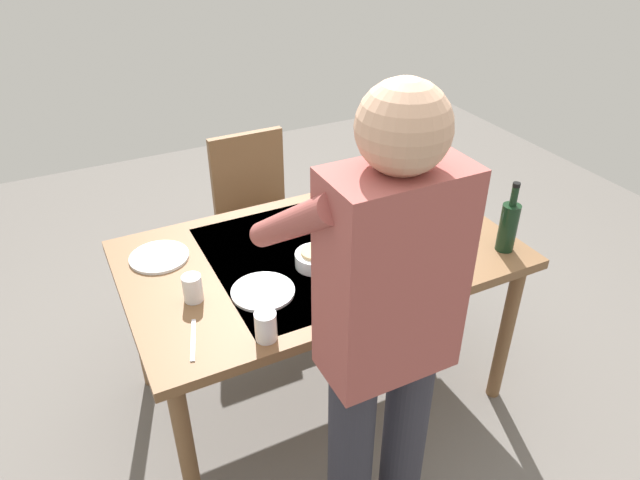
# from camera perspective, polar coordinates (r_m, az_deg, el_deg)

# --- Properties ---
(ground_plane) EXTENTS (6.00, 6.00, 0.00)m
(ground_plane) POSITION_cam_1_polar(r_m,az_deg,el_deg) (2.82, 0.00, -14.20)
(ground_plane) COLOR #66605B
(dining_table) EXTENTS (1.54, 0.92, 0.77)m
(dining_table) POSITION_cam_1_polar(r_m,az_deg,el_deg) (2.37, 0.00, -2.59)
(dining_table) COLOR brown
(dining_table) RESTS_ON ground_plane
(chair_near) EXTENTS (0.40, 0.40, 0.91)m
(chair_near) POSITION_cam_1_polar(r_m,az_deg,el_deg) (3.13, -6.26, 3.10)
(chair_near) COLOR #523019
(chair_near) RESTS_ON ground_plane
(person_server) EXTENTS (0.42, 0.61, 1.69)m
(person_server) POSITION_cam_1_polar(r_m,az_deg,el_deg) (1.64, 6.19, -9.29)
(person_server) COLOR #2D2D38
(person_server) RESTS_ON ground_plane
(wine_bottle) EXTENTS (0.07, 0.07, 0.30)m
(wine_bottle) POSITION_cam_1_polar(r_m,az_deg,el_deg) (2.39, 17.98, 1.37)
(wine_bottle) COLOR black
(wine_bottle) RESTS_ON dining_table
(wine_glass_left) EXTENTS (0.07, 0.07, 0.15)m
(wine_glass_left) POSITION_cam_1_polar(r_m,az_deg,el_deg) (2.42, 10.67, 2.75)
(wine_glass_left) COLOR white
(wine_glass_left) RESTS_ON dining_table
(wine_glass_right) EXTENTS (0.07, 0.07, 0.15)m
(wine_glass_right) POSITION_cam_1_polar(r_m,az_deg,el_deg) (2.46, 0.55, 3.86)
(wine_glass_right) COLOR white
(wine_glass_right) RESTS_ON dining_table
(water_cup_near_left) EXTENTS (0.07, 0.07, 0.10)m
(water_cup_near_left) POSITION_cam_1_polar(r_m,az_deg,el_deg) (2.09, -12.38, -4.63)
(water_cup_near_left) COLOR silver
(water_cup_near_left) RESTS_ON dining_table
(water_cup_near_right) EXTENTS (0.08, 0.08, 0.11)m
(water_cup_near_right) POSITION_cam_1_polar(r_m,az_deg,el_deg) (2.07, 2.46, -3.98)
(water_cup_near_right) COLOR silver
(water_cup_near_right) RESTS_ON dining_table
(water_cup_far_left) EXTENTS (0.07, 0.07, 0.10)m
(water_cup_far_left) POSITION_cam_1_polar(r_m,az_deg,el_deg) (1.89, -5.34, -8.40)
(water_cup_far_left) COLOR silver
(water_cup_far_left) RESTS_ON dining_table
(serving_bowl_pasta) EXTENTS (0.30, 0.30, 0.07)m
(serving_bowl_pasta) POSITION_cam_1_polar(r_m,az_deg,el_deg) (2.34, 5.80, -0.05)
(serving_bowl_pasta) COLOR silver
(serving_bowl_pasta) RESTS_ON dining_table
(side_bowl_salad) EXTENTS (0.18, 0.18, 0.07)m
(side_bowl_salad) POSITION_cam_1_polar(r_m,az_deg,el_deg) (2.67, 11.39, 3.82)
(side_bowl_salad) COLOR silver
(side_bowl_salad) RESTS_ON dining_table
(side_bowl_bread) EXTENTS (0.16, 0.16, 0.07)m
(side_bowl_bread) POSITION_cam_1_polar(r_m,az_deg,el_deg) (2.22, -0.41, -1.78)
(side_bowl_bread) COLOR silver
(side_bowl_bread) RESTS_ON dining_table
(dinner_plate_near) EXTENTS (0.23, 0.23, 0.01)m
(dinner_plate_near) POSITION_cam_1_polar(r_m,az_deg,el_deg) (2.11, -5.61, -5.03)
(dinner_plate_near) COLOR silver
(dinner_plate_near) RESTS_ON dining_table
(dinner_plate_far) EXTENTS (0.23, 0.23, 0.01)m
(dinner_plate_far) POSITION_cam_1_polar(r_m,az_deg,el_deg) (2.36, -15.48, -1.61)
(dinner_plate_far) COLOR silver
(dinner_plate_far) RESTS_ON dining_table
(table_knife) EXTENTS (0.07, 0.20, 0.00)m
(table_knife) POSITION_cam_1_polar(r_m,az_deg,el_deg) (1.95, -12.32, -9.53)
(table_knife) COLOR silver
(table_knife) RESTS_ON dining_table
(table_fork) EXTENTS (0.04, 0.18, 0.00)m
(table_fork) POSITION_cam_1_polar(r_m,az_deg,el_deg) (2.67, 2.22, 3.71)
(table_fork) COLOR silver
(table_fork) RESTS_ON dining_table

